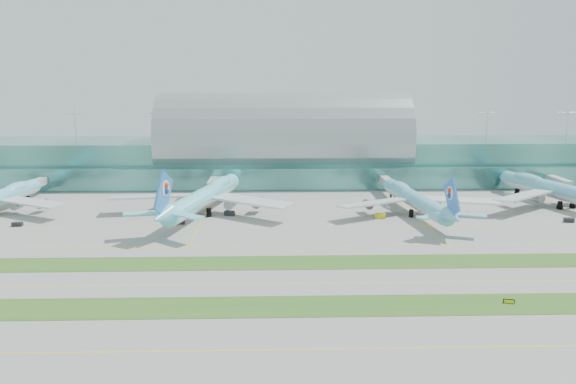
{
  "coord_description": "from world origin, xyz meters",
  "views": [
    {
      "loc": [
        -5.7,
        -143.46,
        48.74
      ],
      "look_at": [
        0.0,
        55.0,
        9.0
      ],
      "focal_mm": 35.0,
      "sensor_mm": 36.0,
      "label": 1
    }
  ],
  "objects_px": {
    "terminal": "(284,152)",
    "airliner_d": "(559,190)",
    "airliner_c": "(415,199)",
    "taxiway_sign_east": "(509,301)",
    "airliner_b": "(205,195)"
  },
  "relations": [
    {
      "from": "terminal",
      "to": "airliner_d",
      "type": "relative_size",
      "value": 4.48
    },
    {
      "from": "airliner_c",
      "to": "airliner_d",
      "type": "height_order",
      "value": "airliner_d"
    },
    {
      "from": "terminal",
      "to": "taxiway_sign_east",
      "type": "bearing_deg",
      "value": -73.38
    },
    {
      "from": "airliner_b",
      "to": "airliner_d",
      "type": "relative_size",
      "value": 1.04
    },
    {
      "from": "airliner_c",
      "to": "airliner_b",
      "type": "bearing_deg",
      "value": 170.62
    },
    {
      "from": "airliner_d",
      "to": "taxiway_sign_east",
      "type": "bearing_deg",
      "value": -137.05
    },
    {
      "from": "airliner_b",
      "to": "airliner_c",
      "type": "distance_m",
      "value": 77.64
    },
    {
      "from": "airliner_b",
      "to": "airliner_c",
      "type": "bearing_deg",
      "value": 11.04
    },
    {
      "from": "terminal",
      "to": "airliner_d",
      "type": "distance_m",
      "value": 122.63
    },
    {
      "from": "terminal",
      "to": "airliner_b",
      "type": "bearing_deg",
      "value": -114.21
    },
    {
      "from": "terminal",
      "to": "airliner_c",
      "type": "bearing_deg",
      "value": -56.95
    },
    {
      "from": "terminal",
      "to": "taxiway_sign_east",
      "type": "relative_size",
      "value": 141.53
    },
    {
      "from": "airliner_d",
      "to": "terminal",
      "type": "bearing_deg",
      "value": 135.23
    },
    {
      "from": "terminal",
      "to": "airliner_b",
      "type": "height_order",
      "value": "terminal"
    },
    {
      "from": "terminal",
      "to": "airliner_c",
      "type": "relative_size",
      "value": 4.89
    }
  ]
}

